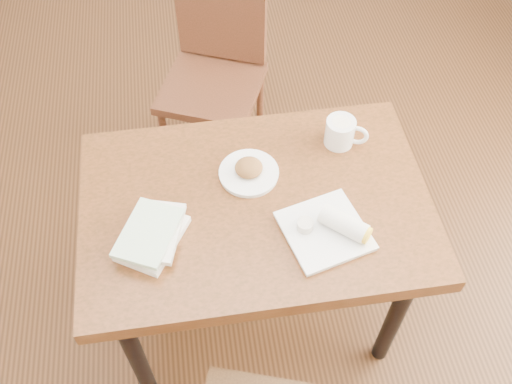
{
  "coord_description": "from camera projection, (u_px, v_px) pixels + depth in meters",
  "views": [
    {
      "loc": [
        -0.16,
        -1.06,
        2.22
      ],
      "look_at": [
        0.0,
        0.0,
        0.8
      ],
      "focal_mm": 40.0,
      "sensor_mm": 36.0,
      "label": 1
    }
  ],
  "objects": [
    {
      "name": "plate_burrito",
      "position": [
        331.0,
        229.0,
        1.73
      ],
      "size": [
        0.29,
        0.29,
        0.08
      ],
      "color": "white",
      "rests_on": "table"
    },
    {
      "name": "table",
      "position": [
        256.0,
        218.0,
        1.89
      ],
      "size": [
        1.12,
        0.75,
        0.75
      ],
      "color": "brown",
      "rests_on": "ground"
    },
    {
      "name": "plate_scone",
      "position": [
        249.0,
        171.0,
        1.87
      ],
      "size": [
        0.2,
        0.2,
        0.06
      ],
      "color": "white",
      "rests_on": "table"
    },
    {
      "name": "chair_far",
      "position": [
        216.0,
        62.0,
        2.53
      ],
      "size": [
        0.55,
        0.55,
        0.95
      ],
      "color": "#4F2516",
      "rests_on": "ground"
    },
    {
      "name": "coffee_mug",
      "position": [
        341.0,
        132.0,
        1.93
      ],
      "size": [
        0.14,
        0.1,
        0.1
      ],
      "color": "white",
      "rests_on": "table"
    },
    {
      "name": "book_stack",
      "position": [
        152.0,
        235.0,
        1.71
      ],
      "size": [
        0.24,
        0.27,
        0.06
      ],
      "color": "white",
      "rests_on": "table"
    },
    {
      "name": "ground",
      "position": [
        256.0,
        306.0,
        2.42
      ],
      "size": [
        4.0,
        5.0,
        0.01
      ],
      "primitive_type": "cube",
      "color": "#472814",
      "rests_on": "ground"
    }
  ]
}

